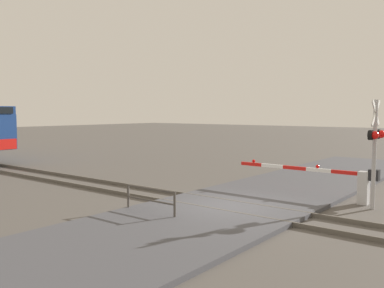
# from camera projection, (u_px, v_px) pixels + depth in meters

# --- Properties ---
(ground_plane) EXTENTS (160.00, 160.00, 0.00)m
(ground_plane) POSITION_uv_depth(u_px,v_px,m) (230.00, 209.00, 14.41)
(ground_plane) COLOR #514C47
(rail_track_left) EXTENTS (0.08, 80.00, 0.15)m
(rail_track_left) POSITION_uv_depth(u_px,v_px,m) (219.00, 211.00, 13.85)
(rail_track_left) COLOR #59544C
(rail_track_left) RESTS_ON ground_plane
(rail_track_right) EXTENTS (0.08, 80.00, 0.15)m
(rail_track_right) POSITION_uv_depth(u_px,v_px,m) (241.00, 204.00, 14.97)
(rail_track_right) COLOR #59544C
(rail_track_right) RESTS_ON ground_plane
(road_surface) EXTENTS (36.00, 5.31, 0.15)m
(road_surface) POSITION_uv_depth(u_px,v_px,m) (230.00, 207.00, 14.41)
(road_surface) COLOR #47474C
(road_surface) RESTS_ON ground_plane
(crossing_signal) EXTENTS (1.18, 0.33, 3.84)m
(crossing_signal) POSITION_uv_depth(u_px,v_px,m) (375.00, 142.00, 14.22)
(crossing_signal) COLOR #ADADB2
(crossing_signal) RESTS_ON ground_plane
(crossing_gate) EXTENTS (0.36, 5.75, 1.33)m
(crossing_gate) POSITION_uv_depth(u_px,v_px,m) (344.00, 180.00, 15.56)
(crossing_gate) COLOR silver
(crossing_gate) RESTS_ON ground_plane
(guard_railing) EXTENTS (0.08, 2.18, 0.95)m
(guard_railing) POSITION_uv_depth(u_px,v_px,m) (150.00, 198.00, 13.41)
(guard_railing) COLOR #4C4742
(guard_railing) RESTS_ON ground_plane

